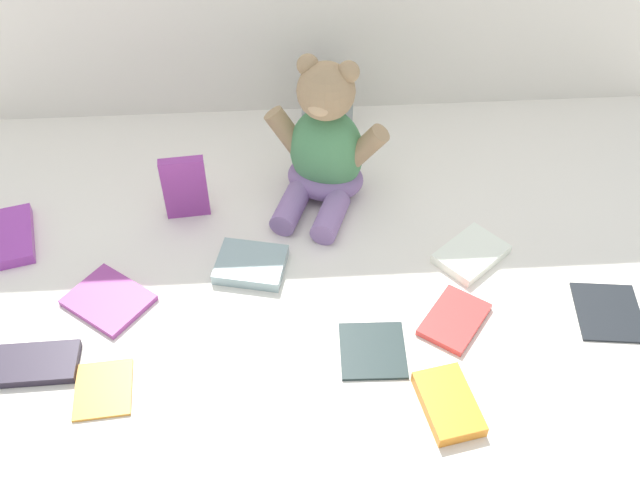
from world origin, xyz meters
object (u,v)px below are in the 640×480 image
teddy_bear (325,148)px  book_case_11 (185,188)px  book_case_6 (103,388)px  book_case_1 (373,349)px  book_case_10 (448,404)px  book_case_5 (251,264)px  book_case_7 (454,319)px  book_case_0 (3,238)px  book_case_4 (609,311)px  book_case_9 (34,364)px  book_case_3 (471,254)px  book_case_8 (327,100)px  book_case_2 (109,300)px

teddy_bear → book_case_11: 0.25m
book_case_6 → book_case_1: bearing=1.7°
book_case_6 → book_case_10: (0.48, -0.06, 0.00)m
book_case_5 → book_case_10: bearing=57.4°
book_case_7 → book_case_1: bearing=57.2°
book_case_11 → book_case_7: bearing=-37.9°
book_case_0 → book_case_4: size_ratio=1.17×
book_case_0 → book_case_7: (0.73, -0.22, -0.00)m
book_case_9 → book_case_11: bearing=-34.3°
teddy_bear → book_case_10: teddy_bear is taller
book_case_3 → book_case_9: book_case_3 is taller
teddy_bear → book_case_10: 0.49m
book_case_8 → book_case_0: bearing=-148.4°
book_case_0 → book_case_3: book_case_0 is taller
book_case_5 → book_case_6: bearing=-30.3°
book_case_0 → book_case_7: 0.76m
book_case_0 → book_case_7: size_ratio=1.21×
book_case_0 → book_case_6: size_ratio=1.43×
teddy_bear → book_case_9: (-0.45, -0.36, -0.09)m
book_case_5 → book_case_7: size_ratio=0.99×
book_case_5 → book_case_7: 0.34m
book_case_4 → book_case_8: size_ratio=0.82×
book_case_0 → book_case_9: size_ratio=1.06×
book_case_2 → book_case_5: book_case_5 is taller
book_case_2 → book_case_8: size_ratio=0.86×
book_case_3 → book_case_5: (-0.36, -0.00, 0.00)m
book_case_0 → book_case_10: (0.69, -0.37, 0.00)m
book_case_0 → book_case_11: book_case_11 is taller
book_case_0 → book_case_1: 0.65m
book_case_8 → book_case_9: size_ratio=1.12×
book_case_1 → book_case_7: (0.13, 0.05, 0.00)m
book_case_7 → teddy_bear: bearing=-23.2°
book_case_1 → book_case_4: book_case_1 is taller
book_case_0 → book_case_1: bearing=-38.2°
book_case_7 → book_case_10: 0.15m
book_case_1 → book_case_7: bearing=-158.0°
book_case_4 → book_case_11: 0.72m
book_case_1 → book_case_9: bearing=1.4°
teddy_bear → book_case_8: teddy_bear is taller
book_case_0 → book_case_8: bearing=12.0°
book_case_1 → book_case_11: size_ratio=0.84×
book_case_3 → book_case_10: book_case_10 is taller
book_case_5 → book_case_9: 0.36m
book_case_2 → book_case_10: size_ratio=1.08×
book_case_3 → book_case_5: book_case_5 is taller
teddy_bear → book_case_7: teddy_bear is taller
book_case_4 → book_case_7: (-0.24, -0.00, 0.00)m
book_case_1 → book_case_10: (0.09, -0.10, 0.00)m
book_case_3 → book_case_11: 0.50m
book_case_3 → book_case_6: (-0.57, -0.22, -0.00)m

